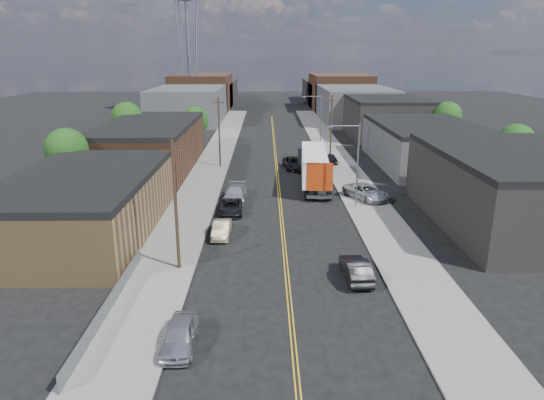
{
  "coord_description": "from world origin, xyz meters",
  "views": [
    {
      "loc": [
        -1.53,
        -24.08,
        15.87
      ],
      "look_at": [
        -0.97,
        19.92,
        2.5
      ],
      "focal_mm": 32.0,
      "sensor_mm": 36.0,
      "label": 1
    }
  ],
  "objects_px": {
    "semi_truck": "(312,163)",
    "car_left_a": "(180,335)",
    "car_left_b": "(222,229)",
    "car_ahead_truck": "(294,163)",
    "car_left_d": "(235,194)",
    "car_right_oncoming": "(356,269)",
    "car_right_lot_a": "(366,192)",
    "car_left_c": "(231,207)",
    "car_right_lot_c": "(331,159)"
  },
  "relations": [
    {
      "from": "car_left_c",
      "to": "car_left_d",
      "type": "xyz_separation_m",
      "value": [
        0.15,
        4.49,
        0.14
      ]
    },
    {
      "from": "semi_truck",
      "to": "car_left_a",
      "type": "height_order",
      "value": "semi_truck"
    },
    {
      "from": "car_left_c",
      "to": "car_right_lot_c",
      "type": "relative_size",
      "value": 1.29
    },
    {
      "from": "car_left_a",
      "to": "car_right_lot_c",
      "type": "height_order",
      "value": "car_left_a"
    },
    {
      "from": "car_left_a",
      "to": "car_right_oncoming",
      "type": "height_order",
      "value": "car_right_oncoming"
    },
    {
      "from": "car_left_b",
      "to": "car_left_c",
      "type": "distance_m",
      "value": 6.54
    },
    {
      "from": "car_right_lot_a",
      "to": "car_left_d",
      "type": "bearing_deg",
      "value": 152.84
    },
    {
      "from": "car_left_b",
      "to": "car_right_oncoming",
      "type": "distance_m",
      "value": 13.73
    },
    {
      "from": "car_left_d",
      "to": "car_ahead_truck",
      "type": "bearing_deg",
      "value": 66.92
    },
    {
      "from": "semi_truck",
      "to": "car_right_lot_c",
      "type": "bearing_deg",
      "value": 74.33
    },
    {
      "from": "semi_truck",
      "to": "car_right_oncoming",
      "type": "relative_size",
      "value": 3.51
    },
    {
      "from": "semi_truck",
      "to": "car_left_b",
      "type": "distance_m",
      "value": 21.28
    },
    {
      "from": "semi_truck",
      "to": "car_right_lot_a",
      "type": "distance_m",
      "value": 9.46
    },
    {
      "from": "car_left_b",
      "to": "car_right_lot_a",
      "type": "relative_size",
      "value": 0.72
    },
    {
      "from": "car_right_lot_a",
      "to": "car_right_lot_c",
      "type": "bearing_deg",
      "value": 67.08
    },
    {
      "from": "car_left_d",
      "to": "car_right_oncoming",
      "type": "xyz_separation_m",
      "value": [
        10.0,
        -19.79,
        -0.02
      ]
    },
    {
      "from": "car_left_a",
      "to": "car_left_c",
      "type": "distance_m",
      "value": 23.79
    },
    {
      "from": "car_left_c",
      "to": "car_right_lot_c",
      "type": "distance_m",
      "value": 26.73
    },
    {
      "from": "car_left_c",
      "to": "car_right_lot_a",
      "type": "xyz_separation_m",
      "value": [
        14.83,
        4.57,
        0.29
      ]
    },
    {
      "from": "semi_truck",
      "to": "car_left_c",
      "type": "height_order",
      "value": "semi_truck"
    },
    {
      "from": "car_left_b",
      "to": "car_left_d",
      "type": "bearing_deg",
      "value": 87.79
    },
    {
      "from": "car_left_a",
      "to": "car_left_b",
      "type": "bearing_deg",
      "value": 86.92
    },
    {
      "from": "car_right_lot_a",
      "to": "car_ahead_truck",
      "type": "bearing_deg",
      "value": 87.4
    },
    {
      "from": "car_right_oncoming",
      "to": "car_right_lot_a",
      "type": "bearing_deg",
      "value": -105.47
    },
    {
      "from": "car_left_d",
      "to": "car_right_lot_c",
      "type": "distance_m",
      "value": 22.86
    },
    {
      "from": "car_left_b",
      "to": "car_right_oncoming",
      "type": "height_order",
      "value": "car_right_oncoming"
    },
    {
      "from": "car_left_c",
      "to": "car_right_oncoming",
      "type": "xyz_separation_m",
      "value": [
        10.15,
        -15.29,
        0.12
      ]
    },
    {
      "from": "semi_truck",
      "to": "car_right_lot_a",
      "type": "xyz_separation_m",
      "value": [
        5.34,
        -7.65,
        -1.57
      ]
    },
    {
      "from": "semi_truck",
      "to": "car_right_oncoming",
      "type": "bearing_deg",
      "value": -84.85
    },
    {
      "from": "car_left_b",
      "to": "car_left_d",
      "type": "xyz_separation_m",
      "value": [
        0.56,
        11.02,
        0.12
      ]
    },
    {
      "from": "car_right_lot_a",
      "to": "car_right_lot_c",
      "type": "distance_m",
      "value": 18.65
    },
    {
      "from": "car_left_c",
      "to": "car_right_lot_c",
      "type": "height_order",
      "value": "car_right_lot_c"
    },
    {
      "from": "car_left_b",
      "to": "car_ahead_truck",
      "type": "distance_m",
      "value": 27.81
    },
    {
      "from": "car_left_b",
      "to": "car_ahead_truck",
      "type": "relative_size",
      "value": 0.73
    },
    {
      "from": "car_left_d",
      "to": "car_right_lot_c",
      "type": "bearing_deg",
      "value": 57.26
    },
    {
      "from": "car_left_a",
      "to": "car_right_oncoming",
      "type": "xyz_separation_m",
      "value": [
        11.4,
        8.46,
        0.05
      ]
    },
    {
      "from": "semi_truck",
      "to": "car_ahead_truck",
      "type": "xyz_separation_m",
      "value": [
        -1.86,
        7.88,
        -1.73
      ]
    },
    {
      "from": "semi_truck",
      "to": "car_ahead_truck",
      "type": "relative_size",
      "value": 2.94
    },
    {
      "from": "car_right_lot_a",
      "to": "car_right_oncoming",
      "type": "bearing_deg",
      "value": -130.71
    },
    {
      "from": "car_right_lot_c",
      "to": "car_ahead_truck",
      "type": "distance_m",
      "value": 6.49
    },
    {
      "from": "car_left_c",
      "to": "car_left_b",
      "type": "bearing_deg",
      "value": -95.68
    },
    {
      "from": "semi_truck",
      "to": "car_right_oncoming",
      "type": "distance_m",
      "value": 27.57
    },
    {
      "from": "car_right_oncoming",
      "to": "car_right_lot_c",
      "type": "bearing_deg",
      "value": -96.98
    },
    {
      "from": "car_left_d",
      "to": "car_right_oncoming",
      "type": "height_order",
      "value": "car_left_d"
    },
    {
      "from": "car_left_a",
      "to": "car_left_c",
      "type": "relative_size",
      "value": 0.9
    },
    {
      "from": "car_left_c",
      "to": "car_ahead_truck",
      "type": "relative_size",
      "value": 0.85
    },
    {
      "from": "car_left_d",
      "to": "car_right_lot_c",
      "type": "height_order",
      "value": "car_left_d"
    },
    {
      "from": "car_right_oncoming",
      "to": "semi_truck",
      "type": "bearing_deg",
      "value": -90.84
    },
    {
      "from": "semi_truck",
      "to": "car_left_d",
      "type": "relative_size",
      "value": 3.03
    },
    {
      "from": "car_left_d",
      "to": "car_right_oncoming",
      "type": "distance_m",
      "value": 22.17
    }
  ]
}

